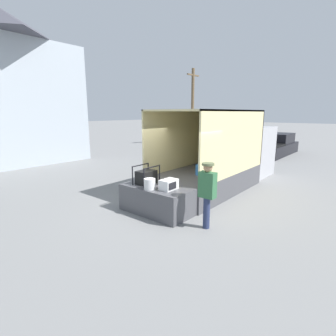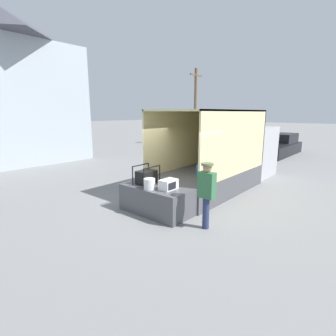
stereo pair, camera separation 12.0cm
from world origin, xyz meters
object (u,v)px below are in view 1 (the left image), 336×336
(microwave, at_px, (169,184))
(utility_pole, at_px, (193,106))
(worker_person, at_px, (207,189))
(pickup_truck_black, at_px, (275,146))
(portable_generator, at_px, (147,177))
(orange_bucket, at_px, (150,184))
(box_truck, at_px, (229,160))

(microwave, height_order, utility_pole, utility_pole)
(worker_person, xyz_separation_m, pickup_truck_black, (14.28, 2.76, -0.48))
(portable_generator, distance_m, utility_pole, 17.78)
(pickup_truck_black, bearing_deg, microwave, -174.11)
(portable_generator, relative_size, pickup_truck_black, 0.13)
(worker_person, xyz_separation_m, utility_pole, (15.34, 10.93, 2.57))
(worker_person, distance_m, utility_pole, 19.01)
(pickup_truck_black, height_order, utility_pole, utility_pole)
(utility_pole, bearing_deg, orange_bucket, -149.63)
(portable_generator, bearing_deg, utility_pole, 29.62)
(box_truck, bearing_deg, worker_person, -159.74)
(box_truck, relative_size, portable_generator, 9.67)
(orange_bucket, xyz_separation_m, utility_pole, (15.69, 9.20, 2.67))
(microwave, xyz_separation_m, worker_person, (0.01, -1.29, 0.11))
(orange_bucket, height_order, worker_person, worker_person)
(portable_generator, bearing_deg, orange_bucket, -128.74)
(box_truck, height_order, portable_generator, box_truck)
(worker_person, relative_size, pickup_truck_black, 0.32)
(orange_bucket, bearing_deg, microwave, -52.07)
(microwave, bearing_deg, pickup_truck_black, 5.89)
(orange_bucket, xyz_separation_m, worker_person, (0.36, -1.73, 0.10))
(pickup_truck_black, bearing_deg, box_truck, -174.08)
(portable_generator, bearing_deg, microwave, -93.63)
(box_truck, distance_m, pickup_truck_black, 9.50)
(utility_pole, bearing_deg, portable_generator, -150.38)
(portable_generator, relative_size, utility_pole, 0.11)
(orange_bucket, distance_m, utility_pole, 18.39)
(microwave, relative_size, utility_pole, 0.07)
(portable_generator, relative_size, orange_bucket, 2.21)
(microwave, distance_m, pickup_truck_black, 14.37)
(box_truck, xyz_separation_m, microwave, (-4.84, -0.49, -0.00))
(microwave, bearing_deg, utility_pole, 32.13)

